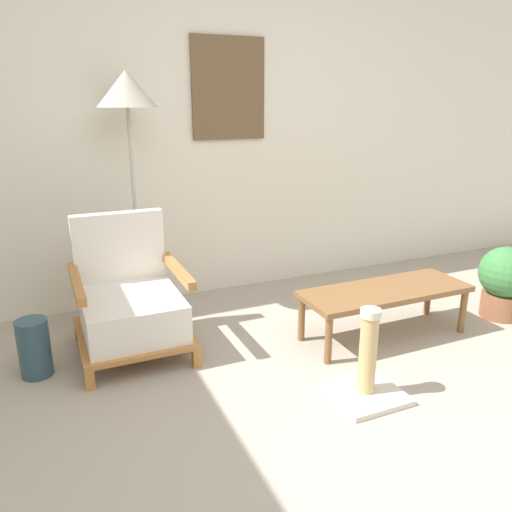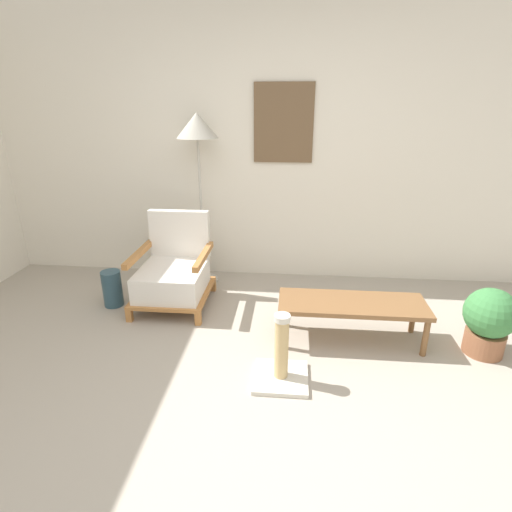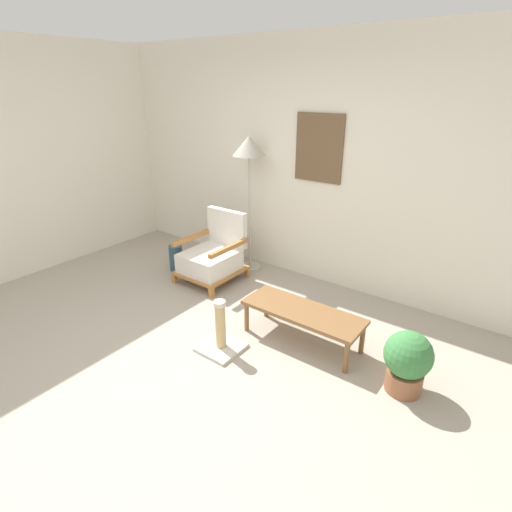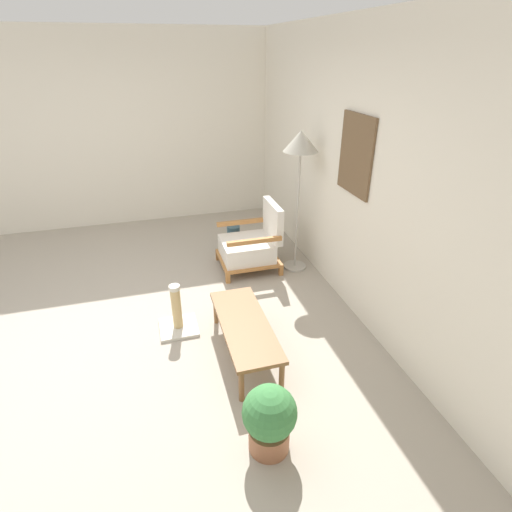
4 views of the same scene
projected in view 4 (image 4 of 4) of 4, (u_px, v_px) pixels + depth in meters
ground_plane at (120, 329)px, 3.87m from camera, size 14.00×14.00×0.00m
wall_back at (353, 173)px, 3.82m from camera, size 8.00×0.09×2.70m
wall_left at (144, 131)px, 5.76m from camera, size 0.06×8.00×2.70m
armchair at (251, 245)px, 4.83m from camera, size 0.64×0.70×0.81m
floor_lamp at (301, 150)px, 4.30m from camera, size 0.38×0.38×1.65m
coffee_table at (245, 327)px, 3.43m from camera, size 1.11×0.40×0.33m
vase at (234, 238)px, 5.34m from camera, size 0.17×0.17×0.33m
potted_plant at (269, 418)px, 2.59m from camera, size 0.36×0.36×0.51m
scratching_post at (178, 317)px, 3.80m from camera, size 0.36×0.36×0.49m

